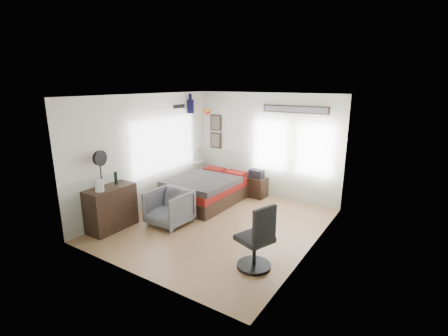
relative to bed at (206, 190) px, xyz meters
The scene contains 12 objects.
ground_plane 1.44m from the bed, 44.40° to the right, with size 4.00×4.50×0.01m, color olive.
room_shell 1.78m from the bed, 40.67° to the right, with size 4.02×4.52×2.71m.
wall_decor 2.03m from the bed, 95.80° to the left, with size 3.55×1.32×1.44m.
bed is the anchor object (origin of this frame).
dresser 2.44m from the bed, 107.60° to the right, with size 0.48×1.00×0.90m, color black.
armchair 1.52m from the bed, 85.49° to the right, with size 0.80×0.83×0.75m, color gray.
nightstand 1.36m from the bed, 49.92° to the left, with size 0.52×0.41×0.52m, color black.
task_chair 3.22m from the bed, 39.55° to the right, with size 0.63×0.63×1.12m.
kettle 2.75m from the bed, 104.85° to the right, with size 0.19×0.17×0.22m.
bottle 2.36m from the bed, 110.08° to the right, with size 0.07×0.07×0.27m, color black.
stand_fan 2.80m from the bed, 108.72° to the right, with size 0.13×0.31×0.77m.
black_bag 1.39m from the bed, 49.92° to the left, with size 0.36×0.23×0.21m, color black.
Camera 1 is at (3.58, -5.30, 2.95)m, focal length 26.00 mm.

